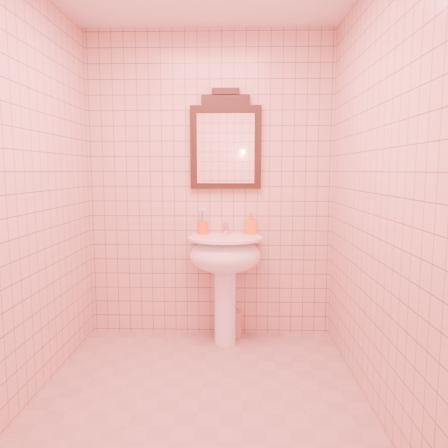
{
  "coord_description": "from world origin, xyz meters",
  "views": [
    {
      "loc": [
        0.21,
        -2.49,
        1.38
      ],
      "look_at": [
        0.13,
        0.55,
        1.01
      ],
      "focal_mm": 35.0,
      "sensor_mm": 36.0,
      "label": 1
    }
  ],
  "objects_px": {
    "pedestal_sink": "(225,263)",
    "soap_dispenser": "(250,224)",
    "mirror": "(226,143)",
    "toothbrush_cup": "(203,228)",
    "towel": "(229,324)"
  },
  "relations": [
    {
      "from": "soap_dispenser",
      "to": "towel",
      "type": "relative_size",
      "value": 0.84
    },
    {
      "from": "mirror",
      "to": "toothbrush_cup",
      "type": "relative_size",
      "value": 4.13
    },
    {
      "from": "pedestal_sink",
      "to": "toothbrush_cup",
      "type": "bearing_deg",
      "value": 140.25
    },
    {
      "from": "toothbrush_cup",
      "to": "towel",
      "type": "xyz_separation_m",
      "value": [
        0.22,
        0.0,
        -0.81
      ]
    },
    {
      "from": "pedestal_sink",
      "to": "soap_dispenser",
      "type": "height_order",
      "value": "soap_dispenser"
    },
    {
      "from": "pedestal_sink",
      "to": "soap_dispenser",
      "type": "xyz_separation_m",
      "value": [
        0.2,
        0.15,
        0.29
      ]
    },
    {
      "from": "mirror",
      "to": "soap_dispenser",
      "type": "xyz_separation_m",
      "value": [
        0.2,
        -0.05,
        -0.65
      ]
    },
    {
      "from": "mirror",
      "to": "toothbrush_cup",
      "type": "height_order",
      "value": "mirror"
    },
    {
      "from": "mirror",
      "to": "towel",
      "type": "relative_size",
      "value": 3.71
    },
    {
      "from": "pedestal_sink",
      "to": "soap_dispenser",
      "type": "distance_m",
      "value": 0.39
    },
    {
      "from": "soap_dispenser",
      "to": "towel",
      "type": "distance_m",
      "value": 0.86
    },
    {
      "from": "mirror",
      "to": "soap_dispenser",
      "type": "height_order",
      "value": "mirror"
    },
    {
      "from": "soap_dispenser",
      "to": "mirror",
      "type": "bearing_deg",
      "value": 152.17
    },
    {
      "from": "pedestal_sink",
      "to": "mirror",
      "type": "height_order",
      "value": "mirror"
    },
    {
      "from": "toothbrush_cup",
      "to": "towel",
      "type": "relative_size",
      "value": 0.9
    }
  ]
}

